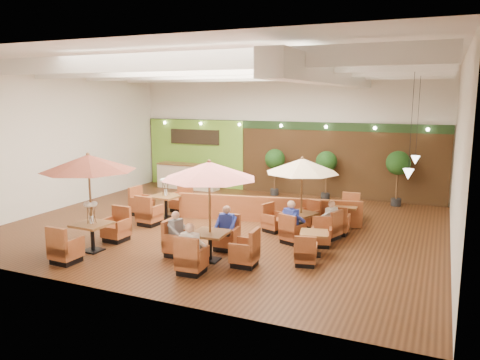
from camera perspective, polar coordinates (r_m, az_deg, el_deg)
The scene contains 17 objects.
room at distance 16.42m, azimuth 0.84°, elevation 7.75°, with size 14.04×14.00×5.52m.
service_counter at distance 22.28m, azimuth -6.35°, elevation 0.45°, with size 3.00×0.75×1.18m.
booth_divider at distance 16.28m, azimuth 3.33°, elevation -3.62°, with size 6.43×0.18×0.89m, color brown.
table_0 at distance 13.52m, azimuth -17.92°, elevation 0.32°, with size 2.60×2.76×2.81m.
table_1 at distance 12.18m, azimuth -3.74°, elevation -1.57°, with size 2.68×2.68×2.72m.
table_2 at distance 14.61m, azimuth 7.55°, elevation -0.21°, with size 2.58×2.58×2.50m.
table_3 at distance 17.16m, azimuth -9.80°, elevation -2.96°, with size 1.93×2.85×1.61m.
table_4 at distance 13.12m, azimuth 8.98°, elevation -7.72°, with size 0.90×2.34×0.84m.
table_5 at distance 16.08m, azimuth 12.60°, elevation -4.33°, with size 0.88×2.53×0.95m.
topiary_0 at distance 20.55m, azimuth 4.27°, elevation 2.34°, with size 0.88×0.88×2.06m.
topiary_1 at distance 19.91m, azimuth 10.48°, elevation 1.98°, with size 0.89×0.89×2.07m.
topiary_2 at distance 19.46m, azimuth 18.71°, elevation 1.72°, with size 0.95×0.95×2.21m.
diner_0 at distance 11.61m, azimuth -5.96°, elevation -7.69°, with size 0.43×0.36×0.84m.
diner_1 at distance 13.30m, azimuth -1.71°, elevation -5.34°, with size 0.41×0.34×0.82m.
diner_2 at distance 12.92m, azimuth -7.64°, elevation -5.95°, with size 0.34×0.41×0.79m.
diner_3 at distance 13.96m, azimuth 6.42°, elevation -4.60°, with size 0.48×0.46×0.85m.
diner_4 at distance 14.60m, azimuth 10.91°, elevation -4.22°, with size 0.39×0.41×0.75m.
Camera 1 is at (6.60, -13.91, 4.33)m, focal length 35.00 mm.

